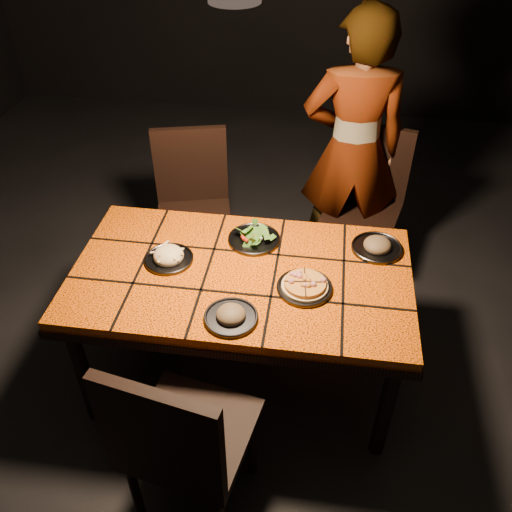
# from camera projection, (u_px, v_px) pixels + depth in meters

# --- Properties ---
(room_shell) EXTENTS (6.04, 7.04, 3.08)m
(room_shell) POSITION_uv_depth(u_px,v_px,m) (238.00, 125.00, 2.08)
(room_shell) COLOR black
(room_shell) RESTS_ON ground
(dining_table) EXTENTS (1.62, 0.92, 0.75)m
(dining_table) POSITION_uv_depth(u_px,v_px,m) (241.00, 284.00, 2.60)
(dining_table) COLOR #FC6207
(dining_table) RESTS_ON ground
(chair_near) EXTENTS (0.55, 0.55, 1.03)m
(chair_near) POSITION_uv_depth(u_px,v_px,m) (179.00, 440.00, 2.04)
(chair_near) COLOR black
(chair_near) RESTS_ON ground
(chair_far_left) EXTENTS (0.55, 0.55, 1.00)m
(chair_far_left) POSITION_uv_depth(u_px,v_px,m) (193.00, 199.00, 3.36)
(chair_far_left) COLOR black
(chair_far_left) RESTS_ON ground
(chair_far_right) EXTENTS (0.55, 0.55, 0.99)m
(chair_far_right) POSITION_uv_depth(u_px,v_px,m) (367.00, 194.00, 3.42)
(chair_far_right) COLOR black
(chair_far_right) RESTS_ON ground
(diner) EXTENTS (0.66, 0.47, 1.71)m
(diner) POSITION_uv_depth(u_px,v_px,m) (353.00, 151.00, 3.25)
(diner) COLOR brown
(diner) RESTS_ON ground
(plate_pizza) EXTENTS (0.26, 0.26, 0.04)m
(plate_pizza) POSITION_uv_depth(u_px,v_px,m) (305.00, 286.00, 2.45)
(plate_pizza) COLOR #343439
(plate_pizza) RESTS_ON dining_table
(plate_pasta) EXTENTS (0.24, 0.24, 0.08)m
(plate_pasta) POSITION_uv_depth(u_px,v_px,m) (169.00, 257.00, 2.61)
(plate_pasta) COLOR #343439
(plate_pasta) RESTS_ON dining_table
(plate_salad) EXTENTS (0.26, 0.26, 0.07)m
(plate_salad) POSITION_uv_depth(u_px,v_px,m) (254.00, 237.00, 2.73)
(plate_salad) COLOR #343439
(plate_salad) RESTS_ON dining_table
(plate_mushroom_a) EXTENTS (0.24, 0.24, 0.08)m
(plate_mushroom_a) POSITION_uv_depth(u_px,v_px,m) (231.00, 315.00, 2.30)
(plate_mushroom_a) COLOR #343439
(plate_mushroom_a) RESTS_ON dining_table
(plate_mushroom_b) EXTENTS (0.25, 0.25, 0.08)m
(plate_mushroom_b) POSITION_uv_depth(u_px,v_px,m) (377.00, 246.00, 2.67)
(plate_mushroom_b) COLOR #343439
(plate_mushroom_b) RESTS_ON dining_table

